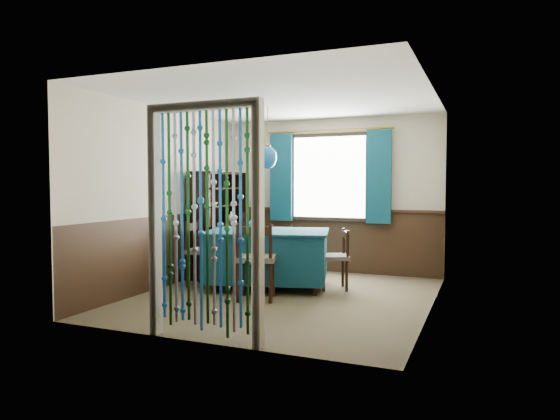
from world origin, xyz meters
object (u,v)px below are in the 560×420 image
at_px(dining_table, 268,255).
at_px(chair_far, 279,250).
at_px(chair_near, 256,259).
at_px(sideboard, 218,239).
at_px(chair_right, 336,257).
at_px(pendant_lamp, 268,157).
at_px(chair_left, 203,251).
at_px(vase_sideboard, 231,216).
at_px(vase_table, 254,224).
at_px(bowl_shelf, 212,204).

relative_size(dining_table, chair_far, 2.36).
relative_size(chair_near, sideboard, 0.59).
relative_size(chair_right, pendant_lamp, 0.97).
height_order(dining_table, pendant_lamp, pendant_lamp).
distance_m(dining_table, chair_left, 0.94).
bearing_deg(pendant_lamp, chair_far, 100.72).
bearing_deg(chair_right, chair_near, 119.76).
height_order(chair_far, vase_sideboard, vase_sideboard).
bearing_deg(chair_left, vase_table, 88.11).
xyz_separation_m(sideboard, vase_sideboard, (0.06, 0.34, 0.34)).
bearing_deg(sideboard, vase_table, -40.91).
xyz_separation_m(chair_near, chair_right, (0.73, 1.01, -0.07)).
bearing_deg(bowl_shelf, chair_far, 21.31).
bearing_deg(chair_left, chair_right, 98.03).
bearing_deg(chair_near, pendant_lamp, 84.51).
bearing_deg(chair_far, vase_sideboard, -16.06).
xyz_separation_m(chair_far, vase_sideboard, (-0.96, 0.25, 0.48)).
xyz_separation_m(chair_near, vase_sideboard, (-1.25, 1.70, 0.40)).
xyz_separation_m(bowl_shelf, vase_sideboard, (0.00, 0.63, -0.23)).
distance_m(dining_table, pendant_lamp, 1.35).
bearing_deg(dining_table, pendant_lamp, -49.13).
distance_m(dining_table, vase_table, 0.48).
bearing_deg(sideboard, vase_sideboard, 76.30).
bearing_deg(chair_right, pendant_lamp, 82.78).
relative_size(chair_far, bowl_shelf, 4.07).
bearing_deg(chair_left, sideboard, -171.32).
bearing_deg(chair_near, sideboard, 116.01).
bearing_deg(vase_table, chair_right, 21.70).
height_order(sideboard, bowl_shelf, sideboard).
relative_size(chair_far, chair_left, 0.88).
height_order(chair_left, vase_sideboard, vase_sideboard).
bearing_deg(chair_right, chair_left, 80.49).
bearing_deg(dining_table, chair_right, 1.61).
distance_m(chair_far, chair_right, 1.12).
height_order(chair_left, pendant_lamp, pendant_lamp).
height_order(chair_far, vase_table, vase_table).
distance_m(chair_left, sideboard, 0.87).
distance_m(sideboard, vase_sideboard, 0.48).
distance_m(dining_table, chair_far, 0.72).
distance_m(chair_far, vase_sideboard, 1.10).
relative_size(chair_left, vase_sideboard, 4.86).
bearing_deg(chair_near, vase_table, 99.13).
relative_size(chair_left, vase_table, 4.60).
distance_m(chair_near, vase_table, 0.77).
xyz_separation_m(chair_right, sideboard, (-2.04, 0.35, 0.13)).
bearing_deg(pendant_lamp, chair_left, -167.49).
relative_size(dining_table, chair_left, 2.07).
height_order(dining_table, bowl_shelf, bowl_shelf).
bearing_deg(vase_sideboard, pendant_lamp, -41.55).
relative_size(chair_right, sideboard, 0.50).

